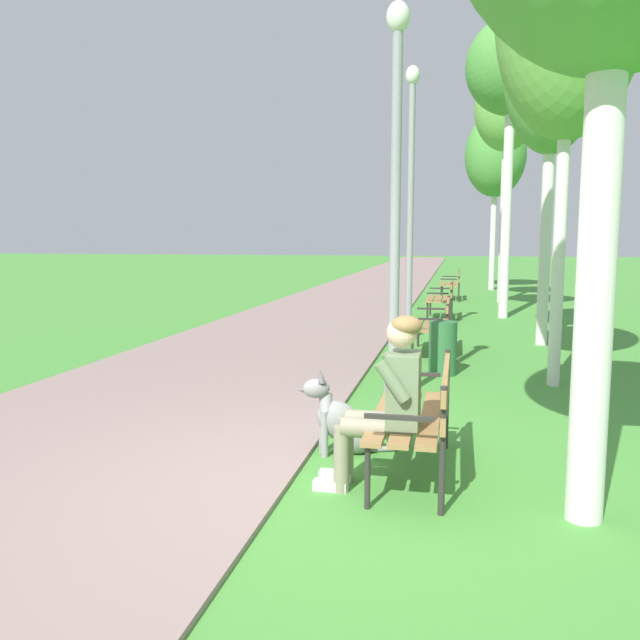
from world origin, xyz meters
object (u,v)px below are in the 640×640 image
at_px(birch_tree_second, 570,8).
at_px(litter_bin, 443,348).
at_px(lamp_post_mid, 411,201).
at_px(birch_tree_fifth, 507,111).
at_px(dog_grey, 345,423).
at_px(birch_tree_fourth, 511,70).
at_px(park_bench_furthest, 453,282).
at_px(park_bench_near, 420,409).
at_px(person_seated_on_near_bench, 388,396).
at_px(park_bench_mid, 435,321).
at_px(birch_tree_sixth, 495,156).
at_px(birch_tree_third, 553,62).
at_px(park_bench_far, 443,296).
at_px(lamp_post_near, 395,202).

bearing_deg(birch_tree_second, litter_bin, 164.34).
xyz_separation_m(lamp_post_mid, birch_tree_fifth, (1.98, 7.08, 2.72)).
bearing_deg(dog_grey, birch_tree_second, 55.67).
bearing_deg(birch_tree_fourth, birch_tree_fifth, 87.60).
bearing_deg(birch_tree_second, birch_tree_fourth, 91.39).
relative_size(park_bench_furthest, birch_tree_fourth, 0.23).
xyz_separation_m(park_bench_near, lamp_post_mid, (-0.59, 6.68, 1.89)).
bearing_deg(birch_tree_second, park_bench_near, -112.72).
bearing_deg(birch_tree_second, person_seated_on_near_bench, -113.60).
bearing_deg(park_bench_mid, birch_tree_sixth, 83.74).
xyz_separation_m(park_bench_furthest, birch_tree_third, (1.54, -7.79, 4.02)).
bearing_deg(dog_grey, birch_tree_fifth, 81.40).
distance_m(park_bench_near, birch_tree_sixth, 18.69).
bearing_deg(lamp_post_mid, birch_tree_second, -59.08).
bearing_deg(lamp_post_mid, litter_bin, -77.29).
height_order(park_bench_far, birch_tree_fourth, birch_tree_fourth).
relative_size(park_bench_far, birch_tree_third, 0.25).
distance_m(park_bench_near, birch_tree_second, 5.28).
relative_size(park_bench_near, person_seated_on_near_bench, 1.20).
bearing_deg(person_seated_on_near_bench, park_bench_far, 89.17).
relative_size(dog_grey, birch_tree_second, 0.14).
relative_size(dog_grey, birch_tree_third, 0.13).
relative_size(lamp_post_near, birch_tree_third, 0.69).
height_order(park_bench_mid, lamp_post_mid, lamp_post_mid).
bearing_deg(park_bench_near, birch_tree_second, 67.28).
distance_m(park_bench_furthest, birch_tree_sixth, 5.72).
xyz_separation_m(park_bench_furthest, lamp_post_near, (-0.51, -12.11, 1.64)).
bearing_deg(park_bench_mid, birch_tree_second, -51.23).
relative_size(dog_grey, litter_bin, 1.15).
distance_m(park_bench_mid, dog_grey, 4.86).
relative_size(dog_grey, birch_tree_fifth, 0.13).
xyz_separation_m(dog_grey, birch_tree_second, (2.04, 2.99, 4.09)).
distance_m(lamp_post_near, birch_tree_third, 5.34).
xyz_separation_m(lamp_post_near, birch_tree_second, (1.82, 1.17, 2.19)).
relative_size(lamp_post_near, birch_tree_fourth, 0.65).
bearing_deg(lamp_post_near, birch_tree_third, 64.60).
height_order(person_seated_on_near_bench, dog_grey, person_seated_on_near_bench).
height_order(person_seated_on_near_bench, birch_tree_sixth, birch_tree_sixth).
bearing_deg(birch_tree_fifth, lamp_post_near, -98.88).
bearing_deg(park_bench_far, birch_tree_second, -76.70).
bearing_deg(park_bench_furthest, birch_tree_second, -83.14).
distance_m(person_seated_on_near_bench, birch_tree_sixth, 19.00).
bearing_deg(birch_tree_sixth, dog_grey, -96.36).
relative_size(birch_tree_third, litter_bin, 8.66).
relative_size(lamp_post_mid, birch_tree_third, 0.77).
bearing_deg(birch_tree_third, birch_tree_fifth, 91.90).
xyz_separation_m(park_bench_far, birch_tree_third, (1.69, -3.07, 4.02)).
xyz_separation_m(person_seated_on_near_bench, lamp_post_mid, (-0.38, 7.02, 1.72)).
height_order(park_bench_furthest, birch_tree_sixth, birch_tree_sixth).
xyz_separation_m(park_bench_mid, birch_tree_fourth, (1.31, 4.97, 4.80)).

